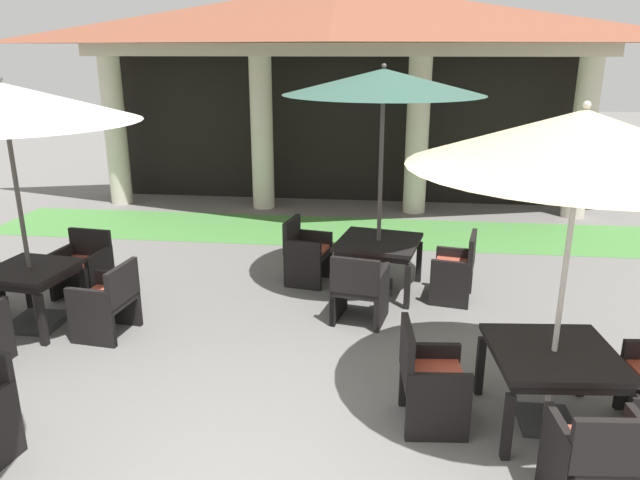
# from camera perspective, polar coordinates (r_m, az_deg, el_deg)

# --- Properties ---
(background_pavilion) EXTENTS (10.36, 3.00, 4.26)m
(background_pavilion) POSITION_cam_1_polar(r_m,az_deg,el_deg) (11.88, 1.90, 18.81)
(background_pavilion) COLOR beige
(background_pavilion) RESTS_ON ground
(lawn_strip) EXTENTS (12.16, 1.84, 0.01)m
(lawn_strip) POSITION_cam_1_polar(r_m,az_deg,el_deg) (10.70, 0.97, 0.89)
(lawn_strip) COLOR #47843D
(lawn_strip) RESTS_ON ground
(patio_table_near_foreground) EXTENTS (0.97, 0.97, 0.73)m
(patio_table_near_foreground) POSITION_cam_1_polar(r_m,az_deg,el_deg) (7.62, -25.87, -3.11)
(patio_table_near_foreground) COLOR black
(patio_table_near_foreground) RESTS_ON ground
(patio_umbrella_near_foreground) EXTENTS (2.81, 2.81, 2.84)m
(patio_umbrella_near_foreground) POSITION_cam_1_polar(r_m,az_deg,el_deg) (7.23, -27.94, 11.32)
(patio_umbrella_near_foreground) COLOR #2D2D2D
(patio_umbrella_near_foreground) RESTS_ON ground
(patio_chair_near_foreground_north) EXTENTS (0.68, 0.63, 0.84)m
(patio_chair_near_foreground_north) POSITION_cam_1_polar(r_m,az_deg,el_deg) (8.41, -21.65, -2.36)
(patio_chair_near_foreground_north) COLOR black
(patio_chair_near_foreground_north) RESTS_ON ground
(patio_chair_near_foreground_east) EXTENTS (0.62, 0.68, 0.85)m
(patio_chair_near_foreground_east) POSITION_cam_1_polar(r_m,az_deg,el_deg) (7.15, -19.60, -5.53)
(patio_chair_near_foreground_east) COLOR black
(patio_chair_near_foreground_east) RESTS_ON ground
(patio_table_mid_left) EXTENTS (1.10, 1.10, 0.71)m
(patio_table_mid_left) POSITION_cam_1_polar(r_m,az_deg,el_deg) (5.47, 21.32, -10.64)
(patio_table_mid_left) COLOR black
(patio_table_mid_left) RESTS_ON ground
(patio_umbrella_mid_left) EXTENTS (2.61, 2.61, 2.74)m
(patio_umbrella_mid_left) POSITION_cam_1_polar(r_m,az_deg,el_deg) (4.91, 23.72, 8.69)
(patio_umbrella_mid_left) COLOR #2D2D2D
(patio_umbrella_mid_left) RESTS_ON ground
(patio_chair_mid_left_south) EXTENTS (0.67, 0.56, 0.86)m
(patio_chair_mid_left_south) POSITION_cam_1_polar(r_m,az_deg,el_deg) (4.77, 25.17, -18.36)
(patio_chair_mid_left_south) COLOR black
(patio_chair_mid_left_south) RESTS_ON ground
(patio_chair_mid_left_west) EXTENTS (0.58, 0.62, 0.92)m
(patio_chair_mid_left_west) POSITION_cam_1_polar(r_m,az_deg,el_deg) (5.31, 10.38, -13.03)
(patio_chair_mid_left_west) COLOR black
(patio_chair_mid_left_west) RESTS_ON ground
(patio_table_far_back) EXTENTS (1.21, 1.21, 0.71)m
(patio_table_far_back) POSITION_cam_1_polar(r_m,az_deg,el_deg) (7.93, 5.59, -0.64)
(patio_table_far_back) COLOR black
(patio_table_far_back) RESTS_ON ground
(patio_umbrella_far_back) EXTENTS (2.49, 2.49, 2.94)m
(patio_umbrella_far_back) POSITION_cam_1_polar(r_m,az_deg,el_deg) (7.54, 6.07, 14.57)
(patio_umbrella_far_back) COLOR #2D2D2D
(patio_umbrella_far_back) RESTS_ON ground
(patio_chair_far_back_south) EXTENTS (0.69, 0.69, 0.87)m
(patio_chair_far_back_south) POSITION_cam_1_polar(r_m,az_deg,el_deg) (7.07, 3.78, -4.70)
(patio_chair_far_back_south) COLOR black
(patio_chair_far_back_south) RESTS_ON ground
(patio_chair_far_back_west) EXTENTS (0.63, 0.67, 0.90)m
(patio_chair_far_back_west) POSITION_cam_1_polar(r_m,az_deg,el_deg) (8.25, -1.35, -1.28)
(patio_chair_far_back_west) COLOR black
(patio_chair_far_back_west) RESTS_ON ground
(patio_chair_far_back_east) EXTENTS (0.60, 0.69, 0.89)m
(patio_chair_far_back_east) POSITION_cam_1_polar(r_m,az_deg,el_deg) (7.86, 12.81, -2.78)
(patio_chair_far_back_east) COLOR black
(patio_chair_far_back_east) RESTS_ON ground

